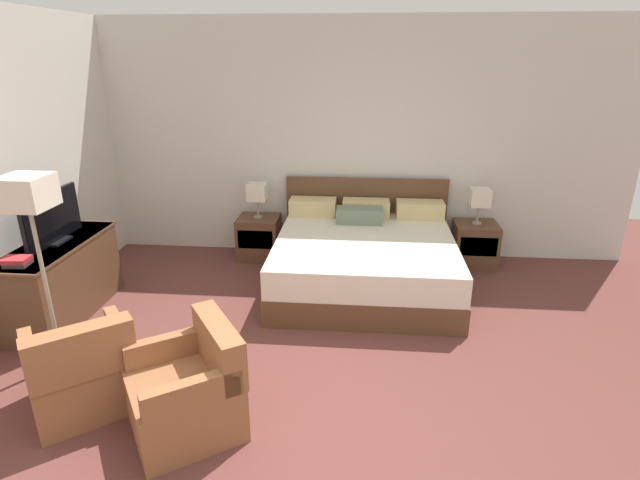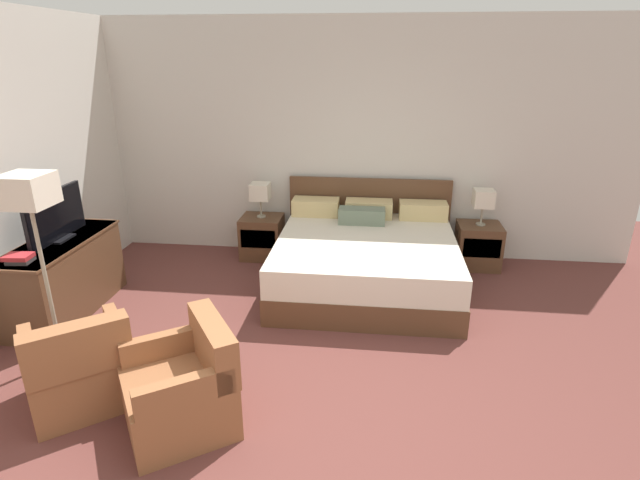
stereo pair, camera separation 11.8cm
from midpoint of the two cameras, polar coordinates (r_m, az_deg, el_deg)
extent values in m
plane|color=brown|center=(3.54, -0.81, -23.09)|extent=(10.69, 10.69, 0.00)
cube|color=beige|center=(6.23, 3.46, 11.16)|extent=(7.04, 0.06, 2.87)
cube|color=beige|center=(5.30, -32.23, 6.39)|extent=(0.06, 5.36, 2.87)
cube|color=brown|center=(5.54, 5.81, -4.15)|extent=(1.92, 1.94, 0.28)
cube|color=beige|center=(5.43, 5.92, -1.38)|extent=(1.90, 1.93, 0.30)
cube|color=brown|center=(6.34, 6.12, 2.59)|extent=(2.00, 0.05, 1.01)
cube|color=#D6BC7F|center=(6.14, 0.07, 3.81)|extent=(0.56, 0.28, 0.20)
cube|color=#D6BC7F|center=(6.11, 6.15, 3.59)|extent=(0.56, 0.28, 0.20)
cube|color=#D6BC7F|center=(6.14, 12.23, 3.32)|extent=(0.56, 0.28, 0.20)
cube|color=slate|center=(5.85, 5.37, 2.76)|extent=(0.54, 0.22, 0.18)
cube|color=brown|center=(6.36, -6.10, 0.36)|extent=(0.51, 0.46, 0.53)
cube|color=#3C2718|center=(6.13, -6.57, 0.10)|extent=(0.43, 0.01, 0.23)
cube|color=brown|center=(6.35, 18.12, -0.62)|extent=(0.51, 0.46, 0.53)
cube|color=#3C2718|center=(6.12, 18.55, -0.91)|extent=(0.43, 0.01, 0.23)
cylinder|color=gray|center=(6.27, -6.19, 2.71)|extent=(0.11, 0.11, 0.02)
cylinder|color=gray|center=(6.23, -6.23, 3.70)|extent=(0.02, 0.02, 0.21)
cube|color=beige|center=(6.18, -6.30, 5.53)|extent=(0.23, 0.23, 0.20)
cylinder|color=gray|center=(6.26, 18.39, 1.73)|extent=(0.11, 0.11, 0.02)
cylinder|color=gray|center=(6.22, 18.51, 2.71)|extent=(0.02, 0.02, 0.21)
cube|color=beige|center=(6.17, 18.72, 4.53)|extent=(0.23, 0.23, 0.20)
cube|color=brown|center=(5.51, -26.68, -3.81)|extent=(0.53, 1.35, 0.76)
cube|color=brown|center=(5.39, -27.29, -0.26)|extent=(0.54, 1.39, 0.02)
cube|color=black|center=(5.42, -27.07, 0.14)|extent=(0.18, 0.27, 0.02)
cube|color=black|center=(5.35, -27.47, 2.52)|extent=(0.04, 0.85, 0.48)
cube|color=black|center=(5.34, -27.29, 2.51)|extent=(0.01, 0.83, 0.45)
cube|color=#383333|center=(4.99, -30.46, -2.04)|extent=(0.20, 0.18, 0.03)
cube|color=#B7282D|center=(4.98, -30.66, -1.65)|extent=(0.23, 0.18, 0.04)
cube|color=#935B38|center=(4.20, -24.89, -13.91)|extent=(0.96, 0.96, 0.40)
cube|color=#935B38|center=(3.78, -25.15, -11.23)|extent=(0.63, 0.55, 0.36)
cube|color=#935B38|center=(4.05, -29.67, -11.29)|extent=(0.46, 0.55, 0.18)
cube|color=#935B38|center=(4.08, -21.39, -9.66)|extent=(0.46, 0.55, 0.18)
cube|color=#935B38|center=(3.72, -14.91, -17.44)|extent=(0.94, 0.94, 0.40)
cube|color=#935B38|center=(3.55, -11.17, -11.61)|extent=(0.51, 0.65, 0.36)
cube|color=#935B38|center=(3.31, -14.14, -16.38)|extent=(0.57, 0.43, 0.18)
cube|color=#935B38|center=(3.80, -16.38, -11.40)|extent=(0.57, 0.43, 0.18)
cylinder|color=gray|center=(4.86, -26.72, -11.97)|extent=(0.28, 0.28, 0.02)
cylinder|color=gray|center=(4.56, -28.07, -4.65)|extent=(0.03, 0.03, 1.34)
cube|color=beige|center=(4.31, -29.82, 4.97)|extent=(0.33, 0.33, 0.25)
camera|label=1|loc=(0.06, -89.30, 0.26)|focal=28.00mm
camera|label=2|loc=(0.06, 90.70, -0.26)|focal=28.00mm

